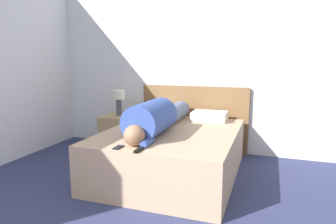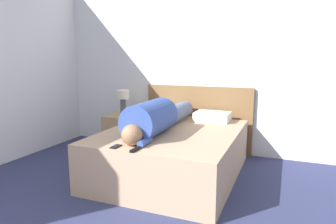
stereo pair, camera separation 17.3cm
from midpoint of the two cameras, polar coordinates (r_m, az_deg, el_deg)
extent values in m
cube|color=white|center=(4.57, 3.90, 8.89)|extent=(5.62, 0.06, 2.60)
cube|color=tan|center=(3.66, -0.63, -7.73)|extent=(1.51, 1.90, 0.55)
cube|color=brown|center=(4.58, 3.83, -1.24)|extent=(1.63, 0.04, 0.99)
cube|color=tan|center=(4.62, -10.24, -4.05)|extent=(0.48, 0.48, 0.55)
cylinder|color=#4C4C51|center=(4.54, -10.40, 0.88)|extent=(0.08, 0.08, 0.25)
cylinder|color=beige|center=(4.52, -10.48, 3.26)|extent=(0.19, 0.19, 0.13)
sphere|color=#936B4C|center=(2.97, -8.09, -4.45)|extent=(0.21, 0.21, 0.21)
cylinder|color=#334C99|center=(3.32, -4.81, -1.28)|extent=(0.39, 0.72, 0.39)
cylinder|color=slate|center=(4.05, -0.31, -0.29)|extent=(0.23, 0.85, 0.23)
cylinder|color=#334C99|center=(2.98, -5.60, -5.76)|extent=(0.07, 0.22, 0.07)
cube|color=silver|center=(4.37, -1.68, -0.18)|extent=(0.50, 0.35, 0.14)
cube|color=silver|center=(4.19, 6.73, -0.80)|extent=(0.47, 0.35, 0.12)
cube|color=black|center=(2.82, -7.35, -7.20)|extent=(0.04, 0.15, 0.02)
cube|color=black|center=(2.95, -11.11, -6.63)|extent=(0.06, 0.13, 0.01)
camera|label=1|loc=(0.09, -91.45, -0.26)|focal=32.00mm
camera|label=2|loc=(0.09, 88.55, 0.26)|focal=32.00mm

